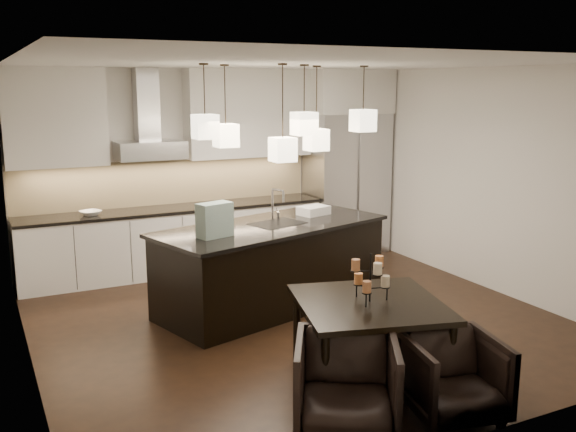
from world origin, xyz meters
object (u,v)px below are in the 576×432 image
refrigerator (346,183)px  armchair_left (346,383)px  armchair_right (454,377)px  island_body (272,267)px  dining_table (369,341)px

refrigerator → armchair_left: (-2.81, -4.58, -0.71)m
armchair_right → refrigerator: bearing=80.8°
refrigerator → island_body: (-2.14, -1.83, -0.60)m
refrigerator → armchair_right: refrigerator is taller
refrigerator → island_body: size_ratio=0.80×
refrigerator → dining_table: bearing=-119.0°
dining_table → armchair_left: 0.85m
dining_table → armchair_left: dining_table is taller
dining_table → armchair_right: bearing=-57.9°
refrigerator → armchair_left: 5.42m
refrigerator → armchair_left: bearing=-121.5°
refrigerator → island_body: 2.88m
dining_table → armchair_right: dining_table is taller
island_body → armchair_right: size_ratio=3.72×
dining_table → island_body: bearing=103.4°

